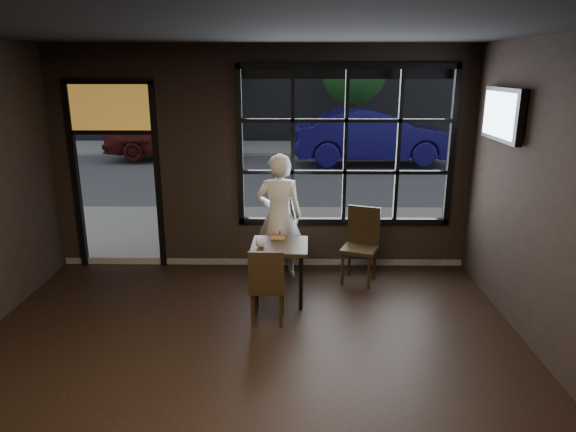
{
  "coord_description": "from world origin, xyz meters",
  "views": [
    {
      "loc": [
        0.47,
        -3.76,
        2.88
      ],
      "look_at": [
        0.4,
        2.2,
        1.15
      ],
      "focal_mm": 32.0,
      "sensor_mm": 36.0,
      "label": 1
    }
  ],
  "objects_px": {
    "chair_near": "(268,284)",
    "man": "(279,216)",
    "navy_car": "(373,136)",
    "cafe_table": "(280,272)"
  },
  "relations": [
    {
      "from": "cafe_table",
      "to": "navy_car",
      "type": "xyz_separation_m",
      "value": [
        2.54,
        9.47,
        0.52
      ]
    },
    {
      "from": "chair_near",
      "to": "man",
      "type": "bearing_deg",
      "value": -92.37
    },
    {
      "from": "chair_near",
      "to": "man",
      "type": "relative_size",
      "value": 0.52
    },
    {
      "from": "chair_near",
      "to": "cafe_table",
      "type": "bearing_deg",
      "value": -100.8
    },
    {
      "from": "navy_car",
      "to": "cafe_table",
      "type": "bearing_deg",
      "value": 161.84
    },
    {
      "from": "cafe_table",
      "to": "navy_car",
      "type": "distance_m",
      "value": 9.81
    },
    {
      "from": "man",
      "to": "navy_car",
      "type": "xyz_separation_m",
      "value": [
        2.57,
        8.67,
        0.01
      ]
    },
    {
      "from": "chair_near",
      "to": "navy_car",
      "type": "bearing_deg",
      "value": -103.29
    },
    {
      "from": "chair_near",
      "to": "navy_car",
      "type": "height_order",
      "value": "navy_car"
    },
    {
      "from": "man",
      "to": "navy_car",
      "type": "height_order",
      "value": "man"
    }
  ]
}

